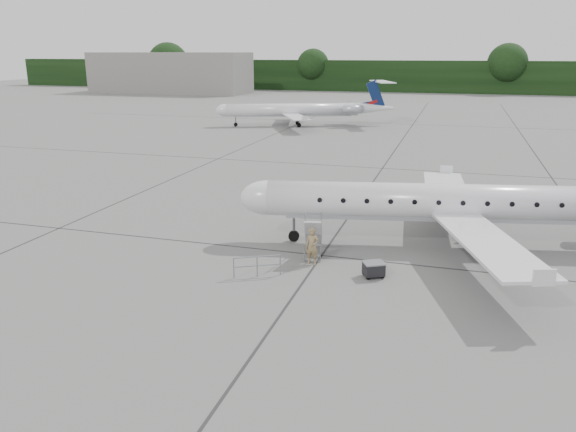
% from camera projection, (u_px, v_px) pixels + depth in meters
% --- Properties ---
extents(ground, '(320.00, 320.00, 0.00)m').
position_uv_depth(ground, '(414.00, 302.00, 23.79)').
color(ground, slate).
rests_on(ground, ground).
extents(treeline, '(260.00, 4.00, 8.00)m').
position_uv_depth(treeline, '(457.00, 77.00, 142.10)').
color(treeline, black).
rests_on(treeline, ground).
extents(terminal_building, '(40.00, 14.00, 10.00)m').
position_uv_depth(terminal_building, '(170.00, 73.00, 142.80)').
color(terminal_building, slate).
rests_on(terminal_building, ground).
extents(main_regional_jet, '(30.14, 24.35, 6.86)m').
position_uv_depth(main_regional_jet, '(463.00, 185.00, 29.70)').
color(main_regional_jet, silver).
rests_on(main_regional_jet, ground).
extents(airstair, '(1.30, 2.40, 2.15)m').
position_uv_depth(airstair, '(313.00, 235.00, 28.96)').
color(airstair, silver).
rests_on(airstair, ground).
extents(passenger, '(0.72, 0.50, 1.86)m').
position_uv_depth(passenger, '(312.00, 246.00, 27.76)').
color(passenger, olive).
rests_on(passenger, ground).
extents(safety_railing, '(1.99, 1.08, 1.00)m').
position_uv_depth(safety_railing, '(257.00, 267.00, 26.32)').
color(safety_railing, gray).
rests_on(safety_railing, ground).
extents(baggage_cart, '(1.16, 1.09, 0.79)m').
position_uv_depth(baggage_cart, '(374.00, 269.00, 26.30)').
color(baggage_cart, black).
rests_on(baggage_cart, ground).
extents(bg_regional_left, '(28.55, 24.73, 6.28)m').
position_uv_depth(bg_regional_left, '(292.00, 104.00, 79.15)').
color(bg_regional_left, silver).
rests_on(bg_regional_left, ground).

